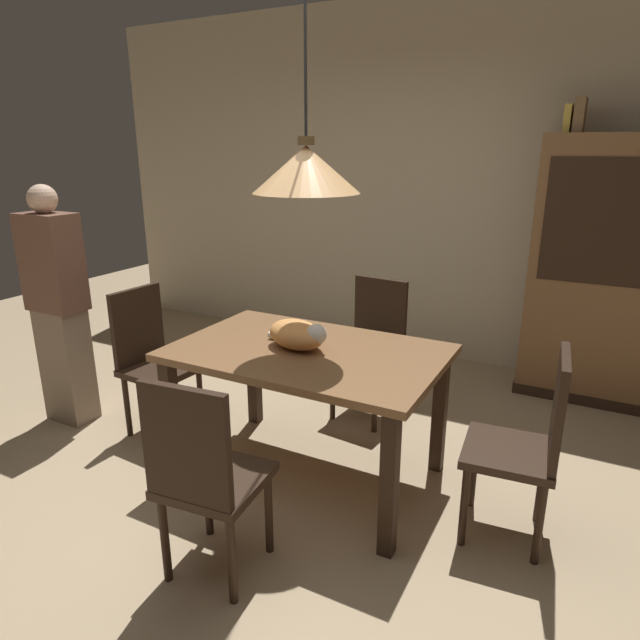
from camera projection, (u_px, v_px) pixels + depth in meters
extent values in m
plane|color=tan|center=(256.00, 515.00, 2.76)|extent=(10.00, 10.00, 0.00)
cube|color=beige|center=(430.00, 186.00, 4.57)|extent=(6.40, 0.10, 2.90)
cube|color=brown|center=(308.00, 353.00, 2.90)|extent=(1.40, 0.90, 0.04)
cube|color=black|center=(172.00, 422.00, 2.96)|extent=(0.07, 0.07, 0.71)
cube|color=black|center=(389.00, 485.00, 2.40)|extent=(0.07, 0.07, 0.71)
cube|color=black|center=(254.00, 372.00, 3.61)|extent=(0.07, 0.07, 0.71)
cube|color=black|center=(440.00, 412.00, 3.06)|extent=(0.07, 0.07, 0.71)
cube|color=black|center=(161.00, 370.00, 3.45)|extent=(0.43, 0.43, 0.04)
cube|color=black|center=(137.00, 326.00, 3.46)|extent=(0.06, 0.38, 0.48)
cylinder|color=black|center=(163.00, 419.00, 3.31)|extent=(0.04, 0.04, 0.41)
cylinder|color=black|center=(200.00, 399.00, 3.57)|extent=(0.04, 0.04, 0.41)
cylinder|color=black|center=(127.00, 406.00, 3.47)|extent=(0.04, 0.04, 0.41)
cylinder|color=black|center=(165.00, 388.00, 3.73)|extent=(0.04, 0.04, 0.41)
cube|color=black|center=(509.00, 452.00, 2.52)|extent=(0.44, 0.44, 0.04)
cube|color=black|center=(559.00, 408.00, 2.38)|extent=(0.07, 0.38, 0.48)
cylinder|color=black|center=(474.00, 470.00, 2.79)|extent=(0.04, 0.04, 0.41)
cylinder|color=black|center=(464.00, 506.00, 2.51)|extent=(0.04, 0.04, 0.41)
cylinder|color=black|center=(541.00, 484.00, 2.67)|extent=(0.04, 0.04, 0.41)
cylinder|color=black|center=(539.00, 524.00, 2.39)|extent=(0.04, 0.04, 0.41)
cube|color=black|center=(216.00, 480.00, 2.31)|extent=(0.44, 0.44, 0.04)
cube|color=black|center=(186.00, 446.00, 2.07)|extent=(0.38, 0.07, 0.48)
cylinder|color=black|center=(269.00, 512.00, 2.46)|extent=(0.04, 0.04, 0.41)
cylinder|color=black|center=(208.00, 496.00, 2.58)|extent=(0.04, 0.04, 0.41)
cylinder|color=black|center=(232.00, 560.00, 2.18)|extent=(0.04, 0.04, 0.41)
cylinder|color=black|center=(165.00, 539.00, 2.30)|extent=(0.04, 0.04, 0.41)
cube|color=black|center=(366.00, 357.00, 3.66)|extent=(0.44, 0.44, 0.04)
cube|color=black|center=(380.00, 313.00, 3.73)|extent=(0.38, 0.08, 0.48)
cylinder|color=black|center=(333.00, 391.00, 3.69)|extent=(0.04, 0.04, 0.41)
cylinder|color=black|center=(375.00, 402.00, 3.52)|extent=(0.04, 0.04, 0.41)
cylinder|color=black|center=(357.00, 375.00, 3.94)|extent=(0.04, 0.04, 0.41)
cylinder|color=black|center=(397.00, 385.00, 3.77)|extent=(0.04, 0.04, 0.41)
ellipsoid|color=#E59951|center=(296.00, 334.00, 2.89)|extent=(0.39, 0.30, 0.15)
sphere|color=white|center=(316.00, 335.00, 2.81)|extent=(0.11, 0.11, 0.11)
cylinder|color=white|center=(283.00, 337.00, 3.01)|extent=(0.18, 0.04, 0.04)
cone|color=#E0A86B|center=(306.00, 169.00, 2.62)|extent=(0.52, 0.52, 0.22)
cylinder|color=#513D23|center=(306.00, 141.00, 2.58)|extent=(0.08, 0.08, 0.04)
cylinder|color=black|center=(305.00, 11.00, 2.42)|extent=(0.01, 0.01, 1.04)
cube|color=brown|center=(616.00, 274.00, 3.80)|extent=(1.10, 0.44, 1.85)
cube|color=black|center=(625.00, 224.00, 3.50)|extent=(0.97, 0.01, 0.81)
cube|color=black|center=(596.00, 391.00, 4.07)|extent=(1.12, 0.45, 0.08)
cube|color=gold|center=(568.00, 119.00, 3.69)|extent=(0.04, 0.20, 0.18)
cube|color=brown|center=(580.00, 115.00, 3.65)|extent=(0.06, 0.24, 0.22)
cube|color=#84705B|center=(67.00, 365.00, 3.65)|extent=(0.30, 0.20, 0.77)
cube|color=brown|center=(52.00, 262.00, 3.44)|extent=(0.36, 0.22, 0.61)
sphere|color=#DBB293|center=(42.00, 199.00, 3.32)|extent=(0.18, 0.18, 0.18)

